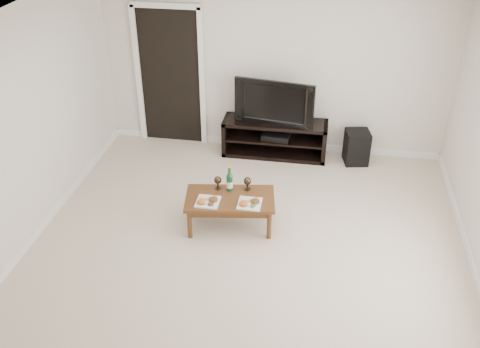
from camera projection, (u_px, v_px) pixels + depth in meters
The scene contains 14 objects.
floor at pixel (244, 261), 5.97m from camera, with size 5.50×5.50×0.00m, color beige.
back_wall at pixel (275, 65), 7.62m from camera, with size 5.00×0.04×2.60m, color silver.
ceiling at pixel (245, 28), 4.60m from camera, with size 5.00×5.50×0.04m, color white.
doorway at pixel (170, 78), 7.95m from camera, with size 0.90×0.02×2.05m, color black.
media_console at pixel (275, 138), 7.92m from camera, with size 1.53×0.45×0.55m, color black.
television at pixel (276, 100), 7.60m from camera, with size 1.15×0.15×0.66m, color black.
av_receiver at pixel (276, 136), 7.88m from camera, with size 0.40×0.30×0.08m, color black.
subwoofer at pixel (357, 147), 7.74m from camera, with size 0.33×0.33×0.49m, color black.
coffee_table at pixel (230, 212), 6.42m from camera, with size 1.05×0.57×0.42m, color brown.
plate_left at pixel (208, 200), 6.20m from camera, with size 0.27×0.27×0.07m, color white.
plate_right at pixel (250, 202), 6.17m from camera, with size 0.27×0.27×0.07m, color white.
wine_bottle at pixel (229, 178), 6.35m from camera, with size 0.07×0.07×0.35m, color #103C1D.
goblet_left at pixel (218, 183), 6.43m from camera, with size 0.09×0.09×0.17m, color #34271C, non-canonical shape.
goblet_right at pixel (247, 184), 6.41m from camera, with size 0.09×0.09×0.17m, color #34271C, non-canonical shape.
Camera 1 is at (0.72, -4.53, 3.94)m, focal length 40.00 mm.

